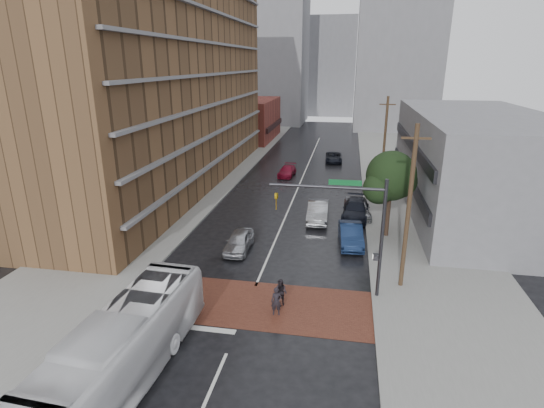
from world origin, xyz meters
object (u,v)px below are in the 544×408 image
(car_travel_c, at_px, (287,171))
(car_parked_mid, at_px, (356,209))
(car_parked_near, at_px, (351,235))
(car_travel_b, at_px, (318,212))
(pedestrian_b, at_px, (281,292))
(car_travel_a, at_px, (239,241))
(transit_bus, at_px, (121,350))
(pedestrian_a, at_px, (276,301))
(suv_travel, at_px, (334,157))
(car_parked_far, at_px, (357,208))

(car_travel_c, xyz_separation_m, car_parked_mid, (8.08, -13.45, 0.16))
(car_travel_c, xyz_separation_m, car_parked_near, (7.68, -19.45, 0.17))
(car_travel_b, height_order, car_travel_c, car_travel_b)
(car_parked_near, relative_size, car_parked_mid, 0.88)
(car_travel_b, xyz_separation_m, car_parked_mid, (3.25, 1.28, -0.04))
(pedestrian_b, xyz_separation_m, car_travel_a, (-4.19, 6.77, -0.08))
(transit_bus, xyz_separation_m, pedestrian_a, (5.60, 6.26, -0.82))
(pedestrian_a, xyz_separation_m, car_parked_mid, (4.36, 16.31, -0.03))
(pedestrian_b, bearing_deg, car_parked_near, 85.94)
(car_travel_a, relative_size, car_travel_c, 0.97)
(pedestrian_a, height_order, car_parked_mid, pedestrian_a)
(transit_bus, distance_m, car_travel_b, 22.34)
(transit_bus, relative_size, pedestrian_a, 7.21)
(car_travel_c, bearing_deg, pedestrian_b, -78.53)
(car_parked_mid, bearing_deg, pedestrian_b, -101.36)
(suv_travel, xyz_separation_m, car_parked_far, (2.97, -21.80, 0.14))
(suv_travel, xyz_separation_m, car_parked_mid, (2.81, -22.13, 0.12))
(car_travel_a, bearing_deg, car_parked_near, 17.08)
(car_parked_near, bearing_deg, pedestrian_b, -117.31)
(car_parked_mid, bearing_deg, car_travel_c, 125.26)
(car_travel_a, xyz_separation_m, car_parked_far, (8.63, 8.84, 0.10))
(transit_bus, bearing_deg, car_travel_b, 75.36)
(pedestrian_b, xyz_separation_m, car_parked_far, (4.44, 15.61, 0.03))
(transit_bus, height_order, car_travel_c, transit_bus)
(car_travel_b, height_order, car_parked_mid, car_travel_b)
(transit_bus, xyz_separation_m, car_travel_c, (1.87, 36.03, -1.01))
(pedestrian_b, relative_size, car_travel_c, 0.37)
(pedestrian_a, distance_m, car_travel_a, 8.82)
(car_travel_c, bearing_deg, suv_travel, 62.66)
(car_travel_b, distance_m, car_parked_near, 5.51)
(pedestrian_a, xyz_separation_m, car_parked_near, (3.95, 10.31, -0.03))
(car_parked_far, bearing_deg, car_travel_c, 111.98)
(transit_bus, distance_m, car_travel_c, 36.09)
(pedestrian_b, xyz_separation_m, car_parked_near, (3.87, 9.28, 0.00))
(pedestrian_a, distance_m, car_parked_mid, 16.88)
(car_travel_c, bearing_deg, car_parked_far, -53.95)
(car_parked_mid, bearing_deg, car_parked_far, 68.63)
(car_travel_a, distance_m, car_travel_b, 8.92)
(car_travel_b, bearing_deg, car_parked_near, -60.68)
(car_parked_mid, bearing_deg, pedestrian_a, -100.68)
(car_parked_far, bearing_deg, suv_travel, 87.61)
(transit_bus, relative_size, pedestrian_b, 7.48)
(car_travel_a, xyz_separation_m, car_parked_near, (8.06, 2.51, 0.08))
(car_travel_c, bearing_deg, transit_bus, -89.04)
(pedestrian_b, bearing_deg, car_travel_c, 116.14)
(car_travel_c, relative_size, car_parked_near, 0.89)
(pedestrian_a, xyz_separation_m, suv_travel, (1.55, 38.45, -0.15))
(pedestrian_a, relative_size, car_parked_far, 0.34)
(car_parked_mid, xyz_separation_m, car_parked_far, (0.16, 0.33, 0.03))
(pedestrian_b, xyz_separation_m, car_travel_c, (-3.80, 28.73, -0.17))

